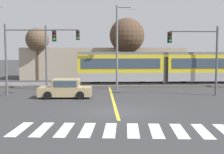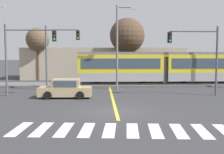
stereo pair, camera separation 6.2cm
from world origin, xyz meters
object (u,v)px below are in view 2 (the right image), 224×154
at_px(light_rail_tram, 164,66).
at_px(sedan_crossing, 65,89).
at_px(traffic_light_mid_right, 200,49).
at_px(street_lamp_centre, 119,42).
at_px(traffic_light_mid_left, 24,48).
at_px(bare_tree_east, 127,36).
at_px(bare_tree_west, 38,40).
at_px(traffic_light_far_left, 57,48).

relative_size(light_rail_tram, sedan_crossing, 4.36).
bearing_deg(traffic_light_mid_right, light_rail_tram, 99.60).
height_order(sedan_crossing, street_lamp_centre, street_lamp_centre).
bearing_deg(traffic_light_mid_left, bare_tree_east, 52.58).
bearing_deg(bare_tree_east, street_lamp_centre, -100.32).
height_order(traffic_light_mid_right, bare_tree_west, bare_tree_west).
bearing_deg(bare_tree_west, traffic_light_far_left, -68.97).
relative_size(traffic_light_far_left, bare_tree_west, 0.92).
bearing_deg(traffic_light_mid_right, bare_tree_east, 110.23).
height_order(light_rail_tram, street_lamp_centre, street_lamp_centre).
distance_m(traffic_light_mid_left, traffic_light_mid_right, 14.59).
bearing_deg(traffic_light_mid_right, sedan_crossing, -176.36).
xyz_separation_m(traffic_light_far_left, bare_tree_east, (7.42, 9.09, 1.58)).
bearing_deg(bare_tree_east, bare_tree_west, 176.57).
bearing_deg(street_lamp_centre, traffic_light_mid_left, -153.43).
bearing_deg(traffic_light_far_left, street_lamp_centre, 4.44).
bearing_deg(bare_tree_west, bare_tree_east, -3.43).
xyz_separation_m(bare_tree_west, bare_tree_east, (11.18, -0.67, 0.52)).
xyz_separation_m(traffic_light_mid_left, bare_tree_east, (9.73, 12.72, 1.65)).
relative_size(traffic_light_mid_right, street_lamp_centre, 0.71).
bearing_deg(traffic_light_far_left, bare_tree_east, 50.77).
xyz_separation_m(sedan_crossing, bare_tree_west, (-4.98, 14.55, 4.39)).
relative_size(traffic_light_mid_right, bare_tree_east, 0.74).
bearing_deg(traffic_light_far_left, light_rail_tram, 19.37).
relative_size(light_rail_tram, street_lamp_centre, 2.28).
bearing_deg(traffic_light_far_left, traffic_light_mid_left, -122.46).
relative_size(traffic_light_far_left, bare_tree_east, 0.78).
height_order(traffic_light_mid_right, bare_tree_east, bare_tree_east).
bearing_deg(traffic_light_mid_left, sedan_crossing, -18.27).
relative_size(street_lamp_centre, bare_tree_east, 1.04).
bearing_deg(light_rail_tram, traffic_light_mid_right, -80.40).
distance_m(light_rail_tram, sedan_crossing, 13.07).
bearing_deg(sedan_crossing, light_rail_tram, 41.66).
height_order(traffic_light_mid_left, traffic_light_mid_right, traffic_light_mid_left).
height_order(bare_tree_west, bare_tree_east, bare_tree_east).
bearing_deg(light_rail_tram, street_lamp_centre, -146.32).
bearing_deg(light_rail_tram, sedan_crossing, -138.34).
distance_m(traffic_light_far_left, bare_tree_west, 10.51).
distance_m(sedan_crossing, street_lamp_centre, 8.00).
relative_size(sedan_crossing, traffic_light_far_left, 0.69).
bearing_deg(sedan_crossing, bare_tree_west, 108.90).
bearing_deg(bare_tree_west, sedan_crossing, -71.10).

